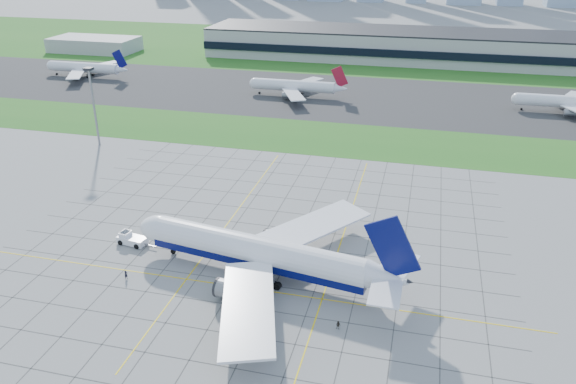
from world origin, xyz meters
name	(u,v)px	position (x,y,z in m)	size (l,w,h in m)	color
ground	(236,281)	(0.00, 0.00, 0.00)	(1400.00, 1400.00, 0.00)	gray
grass_median	(321,138)	(0.00, 90.00, 0.02)	(700.00, 35.00, 0.04)	#23611B
asphalt_taxiway	(346,96)	(0.00, 145.00, 0.03)	(700.00, 75.00, 0.04)	#383838
grass_far	(374,50)	(0.00, 255.00, 0.02)	(700.00, 145.00, 0.04)	#23611B
apron_markings	(255,253)	(0.43, 11.09, 0.02)	(120.00, 130.00, 0.03)	#474744
terminal	(444,47)	(40.00, 229.87, 7.89)	(260.00, 43.00, 15.80)	#B7B7B2
service_block	(95,44)	(-160.00, 210.00, 4.00)	(50.00, 25.00, 8.00)	#B7B7B2
light_mast	(93,97)	(-70.00, 65.00, 16.18)	(2.50, 2.50, 25.60)	gray
airliner	(259,253)	(3.94, 3.26, 5.21)	(60.24, 60.58, 19.06)	white
pushback_tug	(131,239)	(-27.82, 8.37, 1.20)	(9.85, 4.27, 2.70)	white
crew_near	(126,275)	(-21.86, -4.81, 0.97)	(0.71, 0.46, 1.94)	black
crew_far	(338,325)	(22.45, -10.17, 0.87)	(0.84, 0.66, 1.73)	black
distant_jet_0	(85,68)	(-128.73, 150.52, 4.49)	(41.46, 42.66, 14.08)	white
distant_jet_1	(295,86)	(-21.19, 140.41, 4.49)	(40.71, 42.66, 14.08)	white
distant_jet_2	(572,102)	(88.59, 141.71, 4.49)	(44.86, 42.66, 14.08)	white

